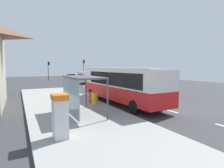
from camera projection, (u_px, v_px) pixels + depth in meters
The scene contains 18 objects.
ground_plane at pixel (93, 90), 27.47m from camera, with size 56.00×92.00×0.04m, color #38383A.
sidewalk_platform at pixel (71, 110), 13.92m from camera, with size 6.20×30.00×0.18m, color #999993.
lane_stripe_seg_1 at pixel (167, 110), 14.26m from camera, with size 0.16×2.20×0.01m, color silver.
lane_stripe_seg_2 at pixel (132, 100), 18.70m from camera, with size 0.16×2.20×0.01m, color silver.
lane_stripe_seg_3 at pixel (110, 94), 23.14m from camera, with size 0.16×2.20×0.01m, color silver.
lane_stripe_seg_4 at pixel (95, 89), 27.58m from camera, with size 0.16×2.20×0.01m, color silver.
lane_stripe_seg_5 at pixel (84, 86), 32.02m from camera, with size 0.16×2.20×0.01m, color silver.
lane_stripe_seg_6 at pixel (76, 84), 36.46m from camera, with size 0.16×2.20×0.01m, color silver.
lane_stripe_seg_7 at pixel (69, 82), 40.90m from camera, with size 0.16×2.20×0.01m, color silver.
bus at pixel (120, 83), 16.68m from camera, with size 2.94×11.10×3.21m.
white_van at pixel (86, 77), 36.92m from camera, with size 2.07×5.22×2.30m.
sedan_near at pixel (71, 77), 47.41m from camera, with size 1.92×4.44×1.52m.
ticket_machine at pixel (60, 116), 8.08m from camera, with size 0.66×0.76×1.94m.
recycling_bin_yellow at pixel (95, 99), 15.56m from camera, with size 0.52×0.52×0.95m, color yellow.
recycling_bin_red at pixel (92, 97), 16.18m from camera, with size 0.52×0.52×0.95m, color red.
traffic_light_near_side at pixel (84, 66), 48.15m from camera, with size 0.49×0.28×5.21m.
traffic_light_far_side at pixel (49, 68), 45.02m from camera, with size 0.49×0.28×4.66m.
bus_shelter at pixel (78, 86), 11.95m from camera, with size 1.80×4.00×2.50m.
Camera 1 is at (-9.87, -11.59, 3.28)m, focal length 29.88 mm.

